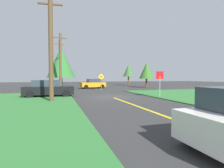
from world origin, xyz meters
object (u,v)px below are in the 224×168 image
at_px(car_approaching_junction, 93,84).
at_px(utility_pole_mid, 61,62).
at_px(oak_tree_right, 146,71).
at_px(oak_tree_left, 128,71).
at_px(parked_car_near_building, 49,89).
at_px(utility_pole_near, 51,48).
at_px(utility_pole_far, 60,63).
at_px(pine_tree_center, 61,62).
at_px(direction_sign, 101,80).
at_px(stop_sign, 160,79).

xyz_separation_m(car_approaching_junction, utility_pole_mid, (-5.44, -5.54, 3.15)).
bearing_deg(oak_tree_right, oak_tree_left, 88.52).
relative_size(parked_car_near_building, car_approaching_junction, 1.07).
bearing_deg(car_approaching_junction, utility_pole_near, 62.42).
xyz_separation_m(parked_car_near_building, oak_tree_right, (16.49, 11.02, 2.30)).
xyz_separation_m(parked_car_near_building, utility_pole_far, (1.25, 16.27, 3.68)).
height_order(car_approaching_junction, oak_tree_right, oak_tree_right).
xyz_separation_m(car_approaching_junction, pine_tree_center, (-5.28, -1.59, 3.39)).
height_order(parked_car_near_building, oak_tree_left, oak_tree_left).
bearing_deg(car_approaching_junction, direction_sign, 86.39).
distance_m(parked_car_near_building, pine_tree_center, 10.82).
relative_size(parked_car_near_building, utility_pole_mid, 0.61).
bearing_deg(car_approaching_junction, oak_tree_right, 170.07).
xyz_separation_m(utility_pole_mid, oak_tree_left, (15.48, 13.93, -0.48)).
height_order(car_approaching_junction, oak_tree_left, oak_tree_left).
xyz_separation_m(stop_sign, car_approaching_junction, (-3.39, 15.23, -0.92)).
relative_size(utility_pole_mid, oak_tree_left, 1.57).
xyz_separation_m(direction_sign, oak_tree_left, (9.87, 13.52, 1.96)).
bearing_deg(utility_pole_far, car_approaching_junction, -39.71).
xyz_separation_m(utility_pole_near, utility_pole_far, (0.87, 20.09, 0.39)).
relative_size(oak_tree_left, pine_tree_center, 0.75).
xyz_separation_m(car_approaching_junction, direction_sign, (0.18, -5.13, 0.71)).
distance_m(utility_pole_mid, utility_pole_far, 10.06).
distance_m(parked_car_near_building, oak_tree_left, 26.33).
height_order(car_approaching_junction, utility_pole_near, utility_pole_near).
bearing_deg(direction_sign, utility_pole_near, -121.77).
xyz_separation_m(parked_car_near_building, direction_sign, (6.85, 6.64, 0.70)).
height_order(utility_pole_mid, oak_tree_right, utility_pole_mid).
bearing_deg(parked_car_near_building, utility_pole_near, -82.65).
relative_size(car_approaching_junction, pine_tree_center, 0.66).
bearing_deg(direction_sign, parked_car_near_building, -135.93).
height_order(stop_sign, utility_pole_mid, utility_pole_mid).
height_order(utility_pole_far, pine_tree_center, utility_pole_far).
height_order(utility_pole_far, oak_tree_left, utility_pole_far).
distance_m(utility_pole_near, pine_tree_center, 14.03).
bearing_deg(utility_pole_far, utility_pole_near, -92.49).
height_order(car_approaching_junction, direction_sign, direction_sign).
distance_m(car_approaching_junction, oak_tree_right, 10.10).
bearing_deg(oak_tree_right, direction_sign, -155.53).
height_order(utility_pole_mid, utility_pole_far, utility_pole_far).
xyz_separation_m(direction_sign, pine_tree_center, (-5.45, 3.54, 2.69)).
bearing_deg(utility_pole_near, direction_sign, 58.23).
relative_size(utility_pole_mid, oak_tree_right, 1.68).
relative_size(parked_car_near_building, oak_tree_left, 0.95).
distance_m(car_approaching_junction, pine_tree_center, 6.47).
xyz_separation_m(parked_car_near_building, utility_pole_near, (0.38, -3.82, 3.29)).
relative_size(utility_pole_near, oak_tree_right, 1.75).
height_order(utility_pole_near, direction_sign, utility_pole_near).
bearing_deg(car_approaching_junction, stop_sign, 96.98).
height_order(parked_car_near_building, utility_pole_near, utility_pole_near).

